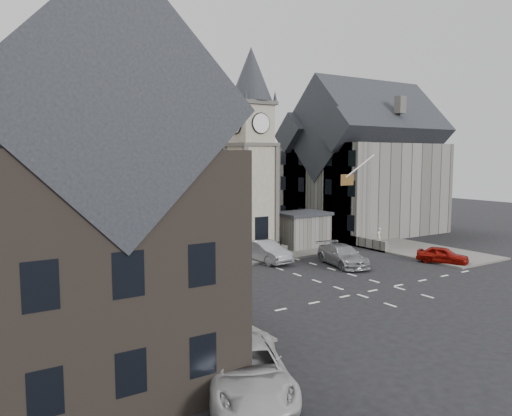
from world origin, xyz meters
TOP-DOWN VIEW (x-y plane):
  - ground at (0.00, 0.00)m, footprint 120.00×120.00m
  - pavement_west at (-12.50, 6.00)m, footprint 6.00×30.00m
  - pavement_east at (12.00, 8.00)m, footprint 6.00×26.00m
  - central_island at (1.50, 8.00)m, footprint 10.00×8.00m
  - road_markings at (0.00, -5.50)m, footprint 20.00×8.00m
  - clock_tower at (0.00, 7.99)m, footprint 4.86×4.86m
  - stone_shelter at (4.80, 7.50)m, footprint 4.30×3.30m
  - town_tree at (2.00, 13.00)m, footprint 7.20×7.20m
  - warning_sign_post at (-3.20, 5.43)m, footprint 0.70×0.19m
  - terrace_pink at (-15.50, 16.00)m, footprint 8.10×7.60m
  - terrace_cream at (-15.50, 8.00)m, footprint 8.10×7.60m
  - terrace_tudor at (-15.50, 0.00)m, footprint 8.10×7.60m
  - building_sw_stone at (-17.00, -9.00)m, footprint 8.60×7.60m
  - backdrop_west at (-12.00, 28.00)m, footprint 20.00×10.00m
  - east_building at (15.59, 11.00)m, footprint 14.40×11.40m
  - east_boundary_wall at (9.20, 10.00)m, footprint 0.40×16.00m
  - flagpole at (8.00, 4.00)m, footprint 3.68×0.10m
  - car_west_blue at (-11.50, -4.44)m, footprint 4.08×2.83m
  - car_west_silver at (-9.25, -2.29)m, footprint 4.10×1.85m
  - car_west_grey at (-9.87, 8.00)m, footprint 5.08×5.00m
  - car_island_silver at (-1.00, 4.50)m, footprint 1.98×4.85m
  - car_island_east at (2.98, 0.50)m, footprint 3.15×5.38m
  - car_east_red at (9.55, -3.00)m, footprint 2.79×3.89m
  - van_sw_white at (-13.00, -12.15)m, footprint 4.69×6.35m
  - pedestrian at (11.50, 5.06)m, footprint 0.62×0.49m

SIDE VIEW (x-z plane):
  - ground at x=0.00m, z-range 0.00..0.00m
  - road_markings at x=0.00m, z-range 0.00..0.01m
  - pavement_west at x=-12.50m, z-range 0.00..0.14m
  - pavement_east at x=12.00m, z-range 0.00..0.14m
  - central_island at x=1.50m, z-range 0.00..0.16m
  - east_boundary_wall at x=9.20m, z-range 0.00..0.90m
  - car_east_red at x=9.55m, z-range 0.00..1.23m
  - car_west_blue at x=-11.50m, z-range 0.00..1.29m
  - car_west_silver at x=-9.25m, z-range 0.00..1.31m
  - car_west_grey at x=-9.87m, z-range 0.00..1.36m
  - car_island_east at x=2.98m, z-range 0.00..1.46m
  - pedestrian at x=11.50m, z-range 0.00..1.49m
  - car_island_silver at x=-1.00m, z-range 0.00..1.56m
  - van_sw_white at x=-13.00m, z-range 0.00..1.60m
  - stone_shelter at x=4.80m, z-range 0.01..3.09m
  - warning_sign_post at x=-3.20m, z-range 0.60..3.45m
  - backdrop_west at x=-12.00m, z-range 0.00..8.00m
  - building_sw_stone at x=-17.00m, z-range 0.15..10.55m
  - terrace_tudor at x=-15.50m, z-range 0.19..12.19m
  - east_building at x=15.59m, z-range -0.04..12.56m
  - terrace_pink at x=-15.50m, z-range 0.18..12.98m
  - terrace_cream at x=-15.50m, z-range 0.18..12.98m
  - town_tree at x=2.00m, z-range 1.57..12.37m
  - flagpole at x=8.00m, z-range 5.63..8.37m
  - clock_tower at x=0.00m, z-range 0.00..16.25m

